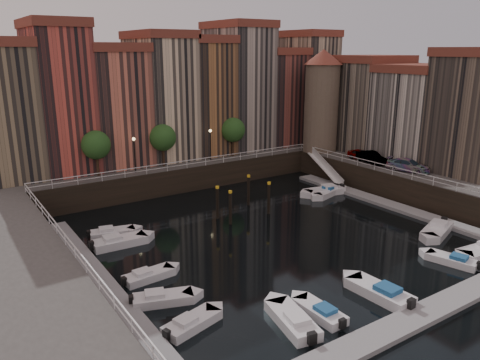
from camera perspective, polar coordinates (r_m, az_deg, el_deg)
ground at (r=44.41m, az=3.26°, el=-6.56°), size 200.00×200.00×0.00m
quay_far at (r=65.61m, az=-10.46°, el=1.93°), size 80.00×20.00×3.00m
quay_right at (r=63.03m, az=25.29°, el=0.10°), size 20.00×36.00×3.00m
dock_left at (r=36.87m, az=-16.78°, el=-11.82°), size 2.00×28.00×0.35m
dock_right at (r=54.50m, az=17.70°, el=-2.85°), size 2.00×28.00×0.35m
dock_near at (r=33.79m, az=21.45°, el=-14.97°), size 30.00×2.00×0.35m
mountains at (r=145.49m, az=-23.54°, el=10.90°), size 145.00×100.00×18.00m
far_terrace at (r=63.19m, az=-7.17°, el=10.25°), size 48.70×10.30×17.50m
right_terrace at (r=63.45m, az=20.95°, el=8.11°), size 9.30×24.30×14.00m
corner_tower at (r=65.49m, az=9.91°, el=9.66°), size 5.20×5.20×13.80m
promenade_trees at (r=57.05m, az=-8.80°, el=5.18°), size 21.20×3.20×5.20m
street_lamps at (r=56.43m, az=-8.03°, el=4.39°), size 10.36×0.36×4.18m
railings at (r=46.95m, az=-0.24°, el=-0.40°), size 36.08×34.04×0.52m
gangway at (r=61.72m, az=10.46°, el=1.46°), size 2.78×8.32×3.73m
mooring_pilings at (r=48.65m, az=0.21°, el=-2.45°), size 5.61×4.21×3.78m
boat_left_0 at (r=30.60m, az=-5.99°, el=-16.97°), size 4.30×2.48×0.96m
boat_left_1 at (r=33.40m, az=-9.55°, el=-14.07°), size 4.42×2.81×0.99m
boat_left_2 at (r=36.63m, az=-11.18°, el=-11.36°), size 4.16×1.78×0.94m
boat_left_3 at (r=42.95m, az=-14.61°, el=-7.31°), size 5.03×2.00×1.15m
boat_left_4 at (r=45.33m, az=-15.40°, el=-6.21°), size 4.38×2.38×0.98m
boat_right_1 at (r=47.91m, az=22.90°, el=-5.63°), size 5.21×3.35×1.17m
boat_right_3 at (r=56.62m, az=10.55°, el=-1.45°), size 4.93×2.92×1.10m
boat_right_4 at (r=56.91m, az=10.34°, el=-1.33°), size 5.31×2.64×1.19m
boat_near_0 at (r=30.75m, az=6.49°, el=-16.68°), size 2.68×5.03×1.13m
boat_near_1 at (r=31.99m, az=9.76°, el=-15.55°), size 1.54×4.16×0.95m
boat_near_2 at (r=34.98m, az=16.78°, el=-12.99°), size 2.09×5.19×1.18m
boat_near_3 at (r=42.05m, az=24.54°, el=-8.89°), size 2.48×4.23×0.95m
car_a at (r=61.84m, az=14.59°, el=2.91°), size 1.62×3.90×1.32m
car_b at (r=60.36m, az=15.71°, el=2.58°), size 2.26×4.60×1.45m
car_c at (r=57.62m, az=19.81°, el=1.62°), size 3.34×5.30×1.43m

